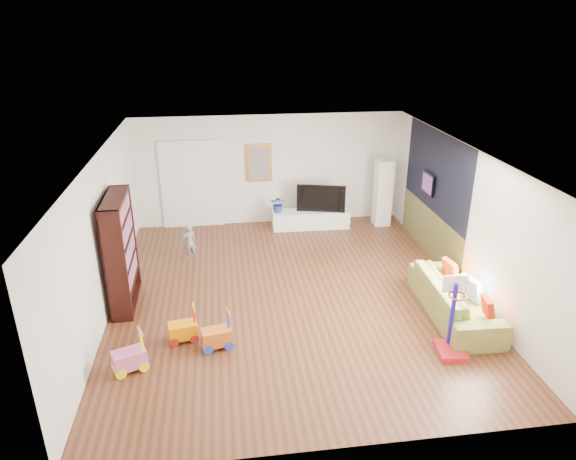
{
  "coord_description": "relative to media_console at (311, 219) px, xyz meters",
  "views": [
    {
      "loc": [
        -1.2,
        -8.33,
        4.85
      ],
      "look_at": [
        0.0,
        0.4,
        1.15
      ],
      "focal_mm": 32.0,
      "sensor_mm": 36.0,
      "label": 1
    }
  ],
  "objects": [
    {
      "name": "media_console",
      "position": [
        0.0,
        0.0,
        0.0
      ],
      "size": [
        1.89,
        0.52,
        0.44
      ],
      "primitive_type": "cube",
      "rotation": [
        0.0,
        0.0,
        -0.03
      ],
      "color": "white",
      "rests_on": "ground"
    },
    {
      "name": "pillow_center",
      "position": [
        2.01,
        -4.33,
        0.31
      ],
      "size": [
        0.22,
        0.43,
        0.41
      ],
      "primitive_type": "cube",
      "rotation": [
        0.0,
        0.0,
        0.28
      ],
      "color": "silver",
      "rests_on": "sofa"
    },
    {
      "name": "wall_right",
      "position": [
        2.3,
        -3.21,
        1.13
      ],
      "size": [
        0.0,
        7.5,
        2.7
      ],
      "primitive_type": "cube",
      "color": "silver",
      "rests_on": "ground"
    },
    {
      "name": "tall_cabinet",
      "position": [
        1.78,
        -0.0,
        0.61
      ],
      "size": [
        0.39,
        0.39,
        1.66
      ],
      "primitive_type": "cube",
      "rotation": [
        0.0,
        0.0,
        0.01
      ],
      "color": "white",
      "rests_on": "ground"
    },
    {
      "name": "tv",
      "position": [
        0.26,
        0.02,
        0.56
      ],
      "size": [
        1.17,
        0.44,
        0.67
      ],
      "primitive_type": "imported",
      "rotation": [
        0.0,
        0.0,
        -0.25
      ],
      "color": "black",
      "rests_on": "media_console"
    },
    {
      "name": "olive_wainscot",
      "position": [
        2.29,
        -1.81,
        0.28
      ],
      "size": [
        0.01,
        3.2,
        1.0
      ],
      "primitive_type": "cube",
      "color": "brown",
      "rests_on": "wall_right"
    },
    {
      "name": "pillow_left",
      "position": [
        1.98,
        -4.97,
        0.31
      ],
      "size": [
        0.15,
        0.37,
        0.36
      ],
      "primitive_type": "cube",
      "rotation": [
        0.0,
        0.0,
        -0.15
      ],
      "color": "#AF1C06",
      "rests_on": "sofa"
    },
    {
      "name": "bookshelf",
      "position": [
        -3.95,
        -3.07,
        0.79
      ],
      "size": [
        0.4,
        1.39,
        2.03
      ],
      "primitive_type": "cube",
      "rotation": [
        0.0,
        0.0,
        0.03
      ],
      "color": "black",
      "rests_on": "ground"
    },
    {
      "name": "floor",
      "position": [
        -0.95,
        -3.21,
        -0.22
      ],
      "size": [
        6.5,
        7.5,
        0.0
      ],
      "primitive_type": "cube",
      "color": "brown",
      "rests_on": "ground"
    },
    {
      "name": "vase_plant",
      "position": [
        -0.79,
        0.02,
        0.43
      ],
      "size": [
        0.45,
        0.41,
        0.42
      ],
      "primitive_type": "imported",
      "rotation": [
        0.0,
        0.0,
        -0.24
      ],
      "color": "navy",
      "rests_on": "media_console"
    },
    {
      "name": "artwork_right",
      "position": [
        2.22,
        -1.61,
        1.33
      ],
      "size": [
        0.04,
        0.56,
        0.46
      ],
      "primitive_type": "cube",
      "color": "#7F3F8C",
      "rests_on": "wall_right"
    },
    {
      "name": "pillow_right",
      "position": [
        1.95,
        -3.61,
        0.31
      ],
      "size": [
        0.16,
        0.38,
        0.37
      ],
      "primitive_type": "cube",
      "rotation": [
        0.0,
        0.0,
        0.17
      ],
      "color": "#D4400A",
      "rests_on": "sofa"
    },
    {
      "name": "sofa",
      "position": [
        1.76,
        -4.3,
        0.12
      ],
      "size": [
        0.99,
        2.34,
        0.67
      ],
      "primitive_type": "imported",
      "rotation": [
        0.0,
        0.0,
        1.53
      ],
      "color": "olive",
      "rests_on": "ground"
    },
    {
      "name": "ride_on_pink",
      "position": [
        -3.61,
        -5.09,
        0.09
      ],
      "size": [
        0.54,
        0.45,
        0.62
      ],
      "primitive_type": "cube",
      "rotation": [
        0.0,
        0.0,
        0.39
      ],
      "color": "#E15EAB",
      "rests_on": "ground"
    },
    {
      "name": "ride_on_orange",
      "position": [
        -2.34,
        -4.7,
        0.09
      ],
      "size": [
        0.51,
        0.37,
        0.62
      ],
      "primitive_type": "cube",
      "rotation": [
        0.0,
        0.0,
        0.2
      ],
      "color": "#CF611C",
      "rests_on": "ground"
    },
    {
      "name": "ceiling",
      "position": [
        -0.95,
        -3.21,
        2.48
      ],
      "size": [
        6.5,
        7.5,
        0.0
      ],
      "primitive_type": "cube",
      "color": "white",
      "rests_on": "ground"
    },
    {
      "name": "wall_front",
      "position": [
        -0.95,
        -6.96,
        1.13
      ],
      "size": [
        6.5,
        0.0,
        2.7
      ],
      "primitive_type": "cube",
      "color": "silver",
      "rests_on": "ground"
    },
    {
      "name": "ride_on_yellow",
      "position": [
        -2.87,
        -4.44,
        0.08
      ],
      "size": [
        0.49,
        0.35,
        0.6
      ],
      "primitive_type": "cube",
      "rotation": [
        0.0,
        0.0,
        0.15
      ],
      "color": "#FF9400",
      "rests_on": "ground"
    },
    {
      "name": "basketball_hoop",
      "position": [
        1.25,
        -5.34,
        0.41
      ],
      "size": [
        0.49,
        0.57,
        1.26
      ],
      "primitive_type": "cube",
      "rotation": [
        0.0,
        0.0,
        -0.11
      ],
      "color": "red",
      "rests_on": "ground"
    },
    {
      "name": "wall_back",
      "position": [
        -0.95,
        0.54,
        1.13
      ],
      "size": [
        6.5,
        0.0,
        2.7
      ],
      "primitive_type": "cube",
      "color": "silver",
      "rests_on": "ground"
    },
    {
      "name": "navy_accent",
      "position": [
        2.29,
        -1.81,
        1.63
      ],
      "size": [
        0.01,
        3.2,
        1.7
      ],
      "primitive_type": "cube",
      "color": "black",
      "rests_on": "wall_right"
    },
    {
      "name": "painting_back",
      "position": [
        -1.2,
        0.5,
        1.33
      ],
      "size": [
        0.62,
        0.06,
        0.92
      ],
      "primitive_type": "cube",
      "color": "gold",
      "rests_on": "wall_back"
    },
    {
      "name": "doorway",
      "position": [
        -2.85,
        0.5,
        0.83
      ],
      "size": [
        1.45,
        0.06,
        2.1
      ],
      "primitive_type": "cube",
      "color": "white",
      "rests_on": "ground"
    },
    {
      "name": "child",
      "position": [
        -2.87,
        -1.4,
        0.18
      ],
      "size": [
        0.34,
        0.28,
        0.79
      ],
      "primitive_type": "imported",
      "rotation": [
        0.0,
        0.0,
        3.48
      ],
      "color": "gray",
      "rests_on": "ground"
    },
    {
      "name": "wall_left",
      "position": [
        -4.2,
        -3.21,
        1.13
      ],
      "size": [
        0.0,
        7.5,
        2.7
      ],
      "primitive_type": "cube",
      "color": "white",
      "rests_on": "ground"
    }
  ]
}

